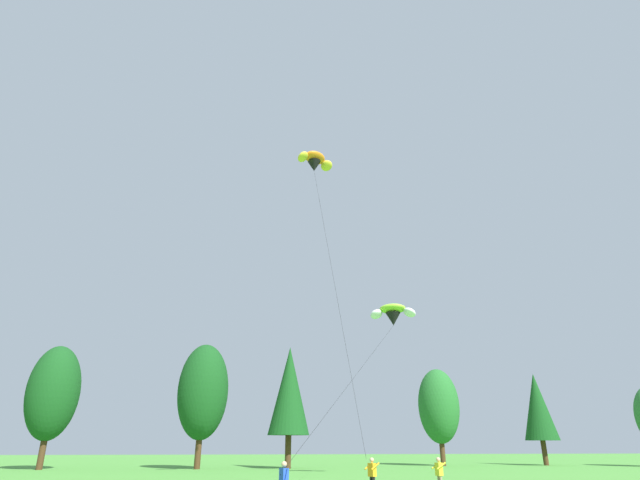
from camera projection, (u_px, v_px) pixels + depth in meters
name	position (u px, v px, depth m)	size (l,w,h in m)	color
treeline_tree_b	(53.00, 392.00, 50.25)	(4.92, 4.92, 11.54)	#472D19
treeline_tree_c	(203.00, 391.00, 51.49)	(5.02, 5.02, 11.91)	#472D19
treeline_tree_d	(289.00, 390.00, 52.57)	(4.21, 4.21, 11.84)	#472D19
treeline_tree_e	(439.00, 406.00, 58.10)	(4.60, 4.60, 10.38)	#472D19
treeline_tree_f	(538.00, 407.00, 59.43)	(3.81, 3.81, 10.06)	#472D19
kite_flyer_mid	(372.00, 473.00, 24.61)	(0.74, 0.75, 1.69)	black
kite_flyer_far	(439.00, 472.00, 25.21)	(0.64, 0.67, 1.69)	gray
parafoil_kite_high_lime_white	(393.00, 314.00, 41.66)	(11.68, 19.46, 11.90)	#93D633
parafoil_kite_mid_orange	(315.00, 162.00, 40.57)	(3.29, 9.98, 22.47)	orange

